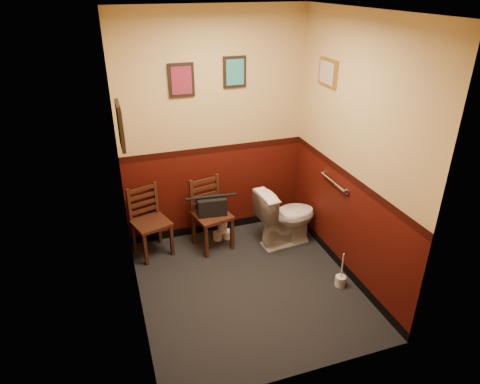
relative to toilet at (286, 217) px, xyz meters
The scene contains 17 objects.
floor 1.04m from the toilet, 137.92° to the right, with size 2.20×2.40×0.00m, color black.
ceiling 2.53m from the toilet, 137.92° to the right, with size 2.20×2.40×0.00m, color silver.
wall_back 1.34m from the toilet, 142.62° to the left, with size 2.20×2.70×0.00m, color #3E0C07.
wall_front 2.22m from the toilet, 111.27° to the right, with size 2.20×2.70×0.00m, color #3E0C07.
wall_left 2.17m from the toilet, 160.35° to the right, with size 2.40×2.70×0.00m, color #3E0C07.
wall_right 1.24m from the toilet, 59.69° to the right, with size 2.40×2.70×0.00m, color #3E0C07.
grab_bar 0.79m from the toilet, 48.86° to the right, with size 0.05×0.56×0.06m.
framed_print_back_a 1.99m from the toilet, 153.67° to the left, with size 0.28×0.04×0.36m.
framed_print_back_b 1.78m from the toilet, 131.59° to the left, with size 0.26×0.04×0.34m.
framed_print_left 2.40m from the toilet, 163.00° to the right, with size 0.04×0.30×0.38m.
framed_print_right 1.73m from the toilet, ahead, with size 0.04×0.34×0.28m.
toilet is the anchor object (origin of this frame).
toilet_brush 1.02m from the toilet, 77.09° to the right, with size 0.11×0.11×0.41m.
chair_left 1.61m from the toilet, 168.58° to the left, with size 0.48×0.48×0.82m.
chair_right 0.91m from the toilet, 164.69° to the left, with size 0.47×0.47×0.85m.
handbag 0.91m from the toilet, 166.89° to the left, with size 0.35×0.20×0.25m.
tp_stack 0.80m from the toilet, 156.16° to the left, with size 0.23×0.14×0.41m.
Camera 1 is at (-1.22, -3.39, 2.93)m, focal length 32.00 mm.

